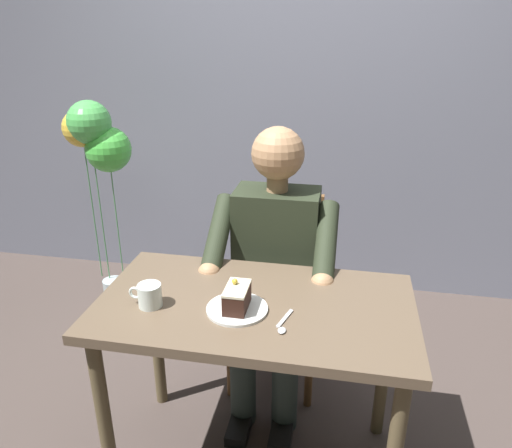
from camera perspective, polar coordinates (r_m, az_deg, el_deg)
The scene contains 9 objects.
cafe_rear_panel at distance 2.98m, azimuth 5.94°, elevation 20.24°, with size 6.40×0.12×3.00m, color gray.
dining_table at distance 1.73m, azimuth -0.16°, elevation -12.05°, with size 1.09×0.60×0.73m.
chair at distance 2.31m, azimuth 2.68°, elevation -6.72°, with size 0.42×0.42×0.89m.
seated_person at distance 2.08m, azimuth 2.08°, elevation -5.09°, with size 0.53×0.58×1.24m.
dessert_plate at distance 1.64m, azimuth -2.25°, elevation -10.01°, with size 0.21×0.21×0.01m, color white.
cake_slice at distance 1.61m, azimuth -2.28°, elevation -8.66°, with size 0.07×0.13×0.10m.
coffee_cup at distance 1.68m, azimuth -12.52°, elevation -8.18°, with size 0.12×0.08×0.08m.
dessert_spoon at distance 1.56m, azimuth 3.25°, elevation -11.82°, with size 0.04×0.14×0.01m.
balloon_display at distance 2.74m, azimuth -18.27°, elevation 8.29°, with size 0.35×0.27×1.26m.
Camera 1 is at (-0.27, 1.40, 1.61)m, focal length 33.80 mm.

